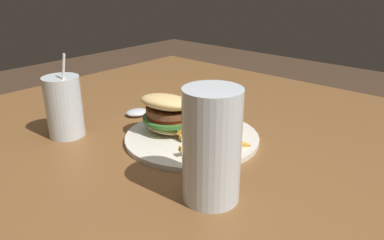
# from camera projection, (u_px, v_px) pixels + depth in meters

# --- Properties ---
(dining_table) EXTENTS (1.37, 1.15, 0.75)m
(dining_table) POSITION_uv_depth(u_px,v_px,m) (221.00, 201.00, 0.70)
(dining_table) COLOR brown
(dining_table) RESTS_ON ground_plane
(meal_plate_near) EXTENTS (0.27, 0.27, 0.10)m
(meal_plate_near) POSITION_uv_depth(u_px,v_px,m) (181.00, 125.00, 0.75)
(meal_plate_near) COLOR silver
(meal_plate_near) RESTS_ON dining_table
(beer_glass) EXTENTS (0.09, 0.09, 0.17)m
(beer_glass) POSITION_uv_depth(u_px,v_px,m) (212.00, 150.00, 0.53)
(beer_glass) COLOR silver
(beer_glass) RESTS_ON dining_table
(juice_glass) EXTENTS (0.07, 0.07, 0.17)m
(juice_glass) POSITION_uv_depth(u_px,v_px,m) (64.00, 109.00, 0.75)
(juice_glass) COLOR silver
(juice_glass) RESTS_ON dining_table
(spoon) EXTENTS (0.09, 0.17, 0.01)m
(spoon) POSITION_uv_depth(u_px,v_px,m) (141.00, 112.00, 0.88)
(spoon) COLOR silver
(spoon) RESTS_ON dining_table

